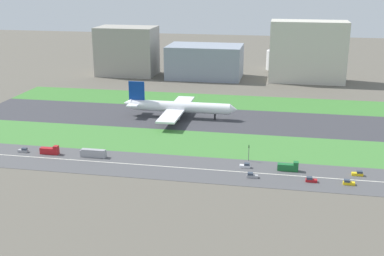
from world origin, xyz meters
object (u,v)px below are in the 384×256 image
truck_0 (50,151)px  car_3 (252,176)px  car_5 (23,150)px  car_4 (245,166)px  office_tower (308,52)px  fuel_tank_west (278,60)px  fuel_tank_centre (313,62)px  car_1 (358,174)px  hangar_building (205,62)px  car_2 (348,183)px  bus_1 (93,153)px  airliner (177,107)px  traffic_light (249,152)px  truck_2 (288,167)px  car_0 (311,180)px  terminal_building (127,51)px

truck_0 → car_3: (90.61, -10.00, -0.75)m
car_5 → car_3: size_ratio=1.00×
car_4 → office_tower: bearing=80.6°
fuel_tank_west → fuel_tank_centre: 29.24m
car_1 → car_5: bearing=180.0°
car_5 → hangar_building: hangar_building is taller
car_2 → truck_0: bearing=-4.5°
car_3 → office_tower: bearing=-97.9°
truck_0 → car_5: (-13.07, 0.00, -0.75)m
car_1 → car_5: 145.21m
car_4 → car_2: same height
hangar_building → car_3: bearing=-75.3°
bus_1 → office_tower: (96.81, 182.00, 20.55)m
car_3 → hangar_building: (-50.38, 192.00, 11.62)m
office_tower → fuel_tank_west: 52.13m
truck_0 → car_5: bearing=180.0°
airliner → office_tower: office_tower is taller
truck_0 → traffic_light: 88.30m
truck_2 → car_0: bearing=-49.4°
car_5 → terminal_building: terminal_building is taller
airliner → fuel_tank_west: bearing=71.9°
car_4 → car_0: 27.97m
airliner → fuel_tank_centre: size_ratio=3.73×
car_1 → terminal_building: terminal_building is taller
car_3 → truck_0: bearing=-6.3°
traffic_light → airliner: bearing=126.6°
car_2 → car_0: size_ratio=1.00×
bus_1 → car_1: (111.71, 0.00, -0.90)m
car_4 → fuel_tank_centre: fuel_tank_centre is taller
car_1 → car_4: size_ratio=1.00×
terminal_building → fuel_tank_west: size_ratio=2.36×
bus_1 → car_3: 70.90m
car_4 → traffic_light: 8.70m
office_tower → traffic_light: bearing=-99.6°
office_tower → fuel_tank_west: size_ratio=2.86×
office_tower → truck_2: bearing=-93.9°
traffic_light → hangar_building: size_ratio=0.13×
truck_0 → car_4: bearing=0.0°
car_0 → fuel_tank_west: (-18.19, 237.00, 7.07)m
car_4 → fuel_tank_west: 227.25m
truck_0 → traffic_light: (87.90, 7.99, 2.62)m
traffic_light → fuel_tank_west: 219.16m
truck_2 → hangar_building: hangar_building is taller
car_2 → car_5: size_ratio=1.00×
traffic_light → terminal_building: 206.48m
car_4 → terminal_building: bearing=121.0°
car_4 → car_2: 41.34m
car_0 → terminal_building: size_ratio=0.10×
car_5 → fuel_tank_centre: (137.49, 227.00, 6.16)m
hangar_building → fuel_tank_centre: bearing=28.1°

